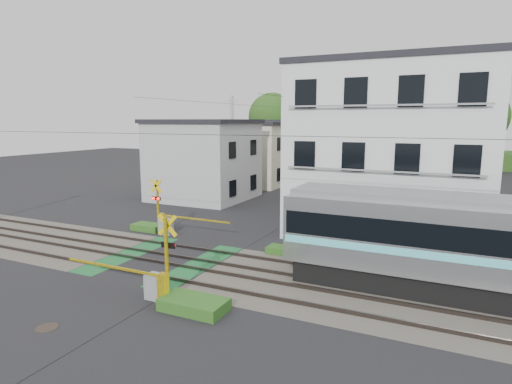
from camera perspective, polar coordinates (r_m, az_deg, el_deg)
The scene contains 12 objects.
ground at distance 20.04m, azimuth -12.35°, elevation -8.79°, with size 120.00×120.00×0.00m, color black.
track_bed at distance 20.02m, azimuth -12.36°, elevation -8.69°, with size 120.00×120.00×0.14m.
crossing_signal_near at distance 15.58m, azimuth -13.07°, elevation -11.44°, with size 4.74×0.65×3.09m.
crossing_signal_far at distance 24.15m, azimuth -12.02°, elevation -3.87°, with size 4.74×0.65×3.09m.
apartment_block at distance 24.75m, azimuth 17.72°, elevation 5.46°, with size 10.20×8.36×9.30m.
houses_row at distance 42.60m, azimuth 9.55°, elevation 5.40°, with size 22.07×31.35×6.80m.
tree_hill at distance 63.92m, azimuth 14.75°, elevation 8.90°, with size 40.00×12.95×11.70m.
catenary at distance 16.28m, azimuth 4.25°, elevation 0.58°, with size 60.00×5.04×7.00m.
utility_poles at distance 40.15m, azimuth 6.65°, elevation 6.42°, with size 7.90×42.00×8.00m.
pedestrian at distance 47.19m, azimuth 11.12°, elevation 2.82°, with size 0.62×0.41×1.70m, color black.
manhole_cover at distance 15.01m, azimuth -26.11°, elevation -15.95°, with size 0.66×0.66×0.02m, color #2D261E.
weed_patches at distance 18.93m, azimuth -8.26°, elevation -9.17°, with size 10.25×8.80×0.40m.
Camera 1 is at (11.75, -14.99, 6.22)m, focal length 30.00 mm.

